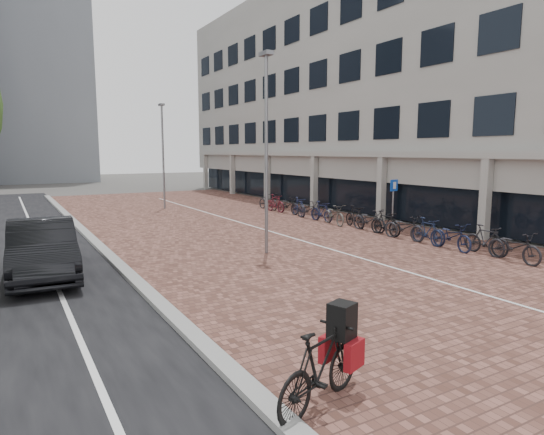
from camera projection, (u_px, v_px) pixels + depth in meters
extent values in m
plane|color=#474442|center=(395.00, 300.00, 11.37)|extent=(140.00, 140.00, 0.00)
cube|color=brown|center=(246.00, 226.00, 22.65)|extent=(14.50, 42.00, 0.04)
cube|color=gray|center=(91.00, 238.00, 19.13)|extent=(0.35, 42.00, 0.14)
cube|color=white|center=(39.00, 244.00, 18.20)|extent=(0.12, 44.00, 0.00)
cube|color=white|center=(250.00, 225.00, 22.75)|extent=(0.10, 30.00, 0.00)
cube|color=#A3A39D|center=(369.00, 75.00, 30.33)|extent=(8.00, 40.00, 13.00)
cube|color=black|center=(325.00, 182.00, 29.60)|extent=(0.15, 38.00, 3.20)
cube|color=#A3A39D|center=(322.00, 154.00, 29.26)|extent=(1.60, 38.00, 0.30)
cube|color=#A3A39D|center=(485.00, 199.00, 18.91)|extent=(0.35, 0.35, 3.40)
cube|color=#A3A39D|center=(381.00, 188.00, 24.06)|extent=(0.35, 0.35, 3.40)
cube|color=#A3A39D|center=(314.00, 182.00, 29.21)|extent=(0.35, 0.35, 3.40)
cube|color=#A3A39D|center=(267.00, 177.00, 34.35)|extent=(0.35, 0.35, 3.40)
cube|color=#A3A39D|center=(232.00, 174.00, 39.50)|extent=(0.35, 0.35, 3.40)
cube|color=#A3A39D|center=(206.00, 171.00, 44.65)|extent=(0.35, 0.35, 3.40)
cube|color=gray|center=(34.00, 70.00, 54.76)|extent=(12.00, 10.00, 26.00)
imported|color=black|center=(42.00, 249.00, 13.37)|extent=(1.98, 5.07, 1.64)
imported|color=black|center=(321.00, 368.00, 6.54)|extent=(2.03, 1.21, 1.18)
cube|color=black|center=(321.00, 331.00, 6.47)|extent=(0.45, 0.43, 0.53)
cube|color=maroon|center=(308.00, 367.00, 6.42)|extent=(0.43, 0.26, 0.41)
cube|color=maroon|center=(333.00, 360.00, 6.64)|extent=(0.43, 0.26, 0.41)
cylinder|color=slate|center=(393.00, 209.00, 20.43)|extent=(0.07, 0.07, 2.18)
cube|color=#0E40B6|center=(394.00, 185.00, 20.26)|extent=(0.49, 0.13, 0.50)
cylinder|color=slate|center=(266.00, 157.00, 16.08)|extent=(0.12, 0.12, 6.82)
cylinder|color=slate|center=(163.00, 158.00, 29.03)|extent=(0.12, 0.12, 6.42)
imported|color=black|center=(514.00, 247.00, 15.23)|extent=(0.85, 2.02, 1.04)
imported|color=black|center=(486.00, 240.00, 16.30)|extent=(0.52, 1.75, 1.05)
imported|color=#141B38|center=(452.00, 236.00, 17.11)|extent=(0.99, 2.06, 1.04)
imported|color=#131C35|center=(427.00, 231.00, 18.09)|extent=(0.74, 1.80, 1.05)
imported|color=black|center=(404.00, 227.00, 19.06)|extent=(0.90, 2.04, 1.04)
imported|color=black|center=(385.00, 223.00, 20.08)|extent=(0.54, 1.76, 1.05)
imported|color=black|center=(369.00, 220.00, 21.12)|extent=(0.84, 2.02, 1.04)
imported|color=black|center=(355.00, 217.00, 22.18)|extent=(0.79, 1.81, 1.05)
imported|color=#514F4A|center=(334.00, 214.00, 22.98)|extent=(0.98, 2.05, 1.04)
imported|color=#131735|center=(322.00, 212.00, 24.00)|extent=(0.58, 1.77, 1.05)
imported|color=black|center=(309.00, 209.00, 24.99)|extent=(0.79, 2.01, 1.04)
imported|color=#151B3B|center=(299.00, 207.00, 26.04)|extent=(0.79, 1.81, 1.05)
imported|color=black|center=(288.00, 205.00, 27.03)|extent=(0.90, 2.04, 1.04)
imported|color=#561721|center=(275.00, 203.00, 27.92)|extent=(0.64, 1.78, 1.05)
imported|color=black|center=(268.00, 201.00, 29.00)|extent=(0.83, 2.02, 1.04)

